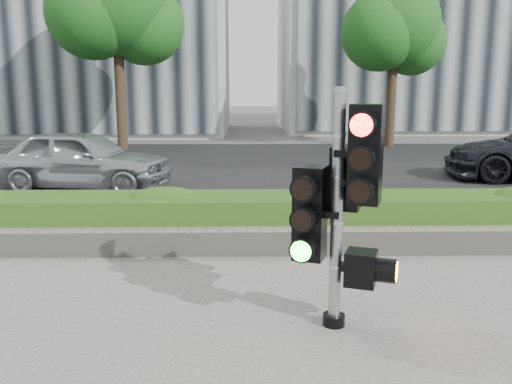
% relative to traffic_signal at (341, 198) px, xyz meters
% --- Properties ---
extents(ground, '(120.00, 120.00, 0.00)m').
position_rel_traffic_signal_xyz_m(ground, '(-0.87, 0.37, -1.27)').
color(ground, '#51514C').
rests_on(ground, ground).
extents(road, '(60.00, 13.00, 0.02)m').
position_rel_traffic_signal_xyz_m(road, '(-0.87, 10.37, -1.26)').
color(road, black).
rests_on(road, ground).
extents(curb, '(60.00, 0.25, 0.12)m').
position_rel_traffic_signal_xyz_m(curb, '(-0.87, 3.52, -1.21)').
color(curb, gray).
rests_on(curb, ground).
extents(stone_wall, '(12.00, 0.32, 0.34)m').
position_rel_traffic_signal_xyz_m(stone_wall, '(-0.87, 2.27, -1.07)').
color(stone_wall, gray).
rests_on(stone_wall, sidewalk).
extents(hedge, '(12.00, 1.00, 0.68)m').
position_rel_traffic_signal_xyz_m(hedge, '(-0.87, 2.92, -0.90)').
color(hedge, '#568629').
rests_on(hedge, sidewalk).
extents(building_right, '(18.00, 10.00, 12.00)m').
position_rel_traffic_signal_xyz_m(building_right, '(10.13, 25.37, 4.73)').
color(building_right, '#B7B7B2').
rests_on(building_right, ground).
extents(tree_left, '(4.61, 4.03, 7.34)m').
position_rel_traffic_signal_xyz_m(tree_left, '(-5.38, 14.93, 3.77)').
color(tree_left, black).
rests_on(tree_left, ground).
extents(tree_right, '(4.10, 3.58, 6.53)m').
position_rel_traffic_signal_xyz_m(tree_right, '(4.62, 15.93, 3.21)').
color(tree_right, black).
rests_on(tree_right, ground).
extents(traffic_signal, '(0.83, 0.69, 2.25)m').
position_rel_traffic_signal_xyz_m(traffic_signal, '(0.00, 0.00, 0.00)').
color(traffic_signal, black).
rests_on(traffic_signal, sidewalk).
extents(car_silver, '(4.16, 2.26, 1.34)m').
position_rel_traffic_signal_xyz_m(car_silver, '(-4.54, 7.16, -0.58)').
color(car_silver, '#A9ABB0').
rests_on(car_silver, road).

